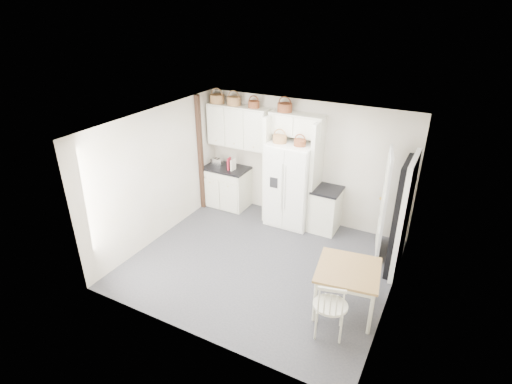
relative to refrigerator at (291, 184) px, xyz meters
The scene contains 28 objects.
floor 1.89m from the refrigerator, 84.81° to the right, with size 4.50×4.50×0.00m, color #2D2C35.
ceiling 2.38m from the refrigerator, 84.81° to the right, with size 4.50×4.50×0.00m, color white.
wall_back 0.55m from the refrigerator, 66.64° to the left, with size 4.50×4.50×0.00m, color #C0B395.
wall_left 2.70m from the refrigerator, 141.80° to the right, with size 4.00×4.00×0.00m, color #C0B395.
wall_right 2.94m from the refrigerator, 34.55° to the right, with size 4.00×4.00×0.00m, color #C0B395.
refrigerator is the anchor object (origin of this frame).
base_cab_left 1.67m from the refrigerator, behind, with size 0.98×0.62×0.91m, color silver.
base_cab_right 0.90m from the refrigerator, ahead, with size 0.51×0.61×0.89m, color silver.
dining_table 2.85m from the refrigerator, 48.87° to the right, with size 0.92×0.92×0.76m, color brown.
windsor_chair 3.26m from the refrigerator, 56.61° to the right, with size 0.49×0.45×1.01m, color silver.
counter_left 1.61m from the refrigerator, behind, with size 1.03×0.66×0.04m, color black.
counter_right 0.78m from the refrigerator, ahead, with size 0.55×0.65×0.04m, color black.
toaster 1.85m from the refrigerator, behind, with size 0.25×0.14×0.17m, color silver.
cookbook_red 1.50m from the refrigerator, behind, with size 0.04×0.18×0.27m, color maroon.
cookbook_cream 1.39m from the refrigerator, behind, with size 0.04×0.16×0.25m, color beige.
basket_upper_a 2.43m from the refrigerator, behind, with size 0.32×0.32×0.18m, color brown.
basket_upper_b 2.12m from the refrigerator, behind, with size 0.30×0.30×0.18m, color brown.
basket_upper_c 1.82m from the refrigerator, 169.66° to the left, with size 0.25×0.25×0.14m, color #592B1C.
basket_bridge_a 1.57m from the refrigerator, 147.42° to the left, with size 0.30×0.30×0.17m, color #592B1C.
basket_fridge_a 1.01m from the refrigerator, 157.55° to the right, with size 0.28×0.28×0.15m, color brown.
basket_fridge_b 0.99m from the refrigerator, 27.75° to the right, with size 0.24×0.24×0.13m, color #592B1C.
upper_cabinet 1.69m from the refrigerator, behind, with size 1.40×0.34×0.90m, color silver.
bridge_cabinet 1.24m from the refrigerator, 90.00° to the left, with size 1.12×0.34×0.45m, color silver.
fridge_panel_left 0.57m from the refrigerator, behind, with size 0.08×0.60×2.30m, color silver.
fridge_panel_right 0.57m from the refrigerator, ahead, with size 0.08×0.60×2.30m, color silver.
trim_post 2.11m from the refrigerator, behind, with size 0.09×0.09×2.60m, color #301E13.
doorway_void 2.40m from the refrigerator, 15.78° to the right, with size 0.18×0.85×2.05m, color black.
door_slab 1.98m from the refrigerator, ahead, with size 0.80×0.04×2.05m, color white.
Camera 1 is at (2.74, -5.38, 4.37)m, focal length 28.00 mm.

